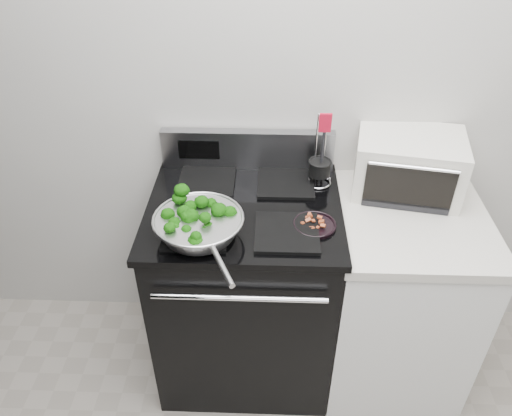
{
  "coord_description": "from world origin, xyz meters",
  "views": [
    {
      "loc": [
        -0.19,
        -0.21,
        2.14
      ],
      "look_at": [
        -0.25,
        1.36,
        0.98
      ],
      "focal_mm": 35.0,
      "sensor_mm": 36.0,
      "label": 1
    }
  ],
  "objects_px": {
    "skillet": "(199,224)",
    "bacon_plate": "(315,223)",
    "gas_range": "(246,287)",
    "toaster_oven": "(408,164)",
    "utensil_holder": "(319,171)"
  },
  "relations": [
    {
      "from": "toaster_oven",
      "to": "gas_range",
      "type": "bearing_deg",
      "value": -153.98
    },
    {
      "from": "gas_range",
      "to": "utensil_holder",
      "type": "distance_m",
      "value": 0.63
    },
    {
      "from": "gas_range",
      "to": "skillet",
      "type": "relative_size",
      "value": 2.22
    },
    {
      "from": "skillet",
      "to": "bacon_plate",
      "type": "relative_size",
      "value": 3.07
    },
    {
      "from": "bacon_plate",
      "to": "gas_range",
      "type": "bearing_deg",
      "value": 155.98
    },
    {
      "from": "skillet",
      "to": "utensil_holder",
      "type": "distance_m",
      "value": 0.6
    },
    {
      "from": "gas_range",
      "to": "toaster_oven",
      "type": "xyz_separation_m",
      "value": [
        0.68,
        0.19,
        0.56
      ]
    },
    {
      "from": "bacon_plate",
      "to": "toaster_oven",
      "type": "height_order",
      "value": "toaster_oven"
    },
    {
      "from": "skillet",
      "to": "bacon_plate",
      "type": "height_order",
      "value": "skillet"
    },
    {
      "from": "bacon_plate",
      "to": "utensil_holder",
      "type": "bearing_deg",
      "value": 83.54
    },
    {
      "from": "bacon_plate",
      "to": "toaster_oven",
      "type": "bearing_deg",
      "value": 37.95
    },
    {
      "from": "bacon_plate",
      "to": "toaster_oven",
      "type": "relative_size",
      "value": 0.34
    },
    {
      "from": "gas_range",
      "to": "utensil_holder",
      "type": "relative_size",
      "value": 3.37
    },
    {
      "from": "gas_range",
      "to": "toaster_oven",
      "type": "bearing_deg",
      "value": 15.84
    },
    {
      "from": "utensil_holder",
      "to": "toaster_oven",
      "type": "relative_size",
      "value": 0.69
    }
  ]
}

